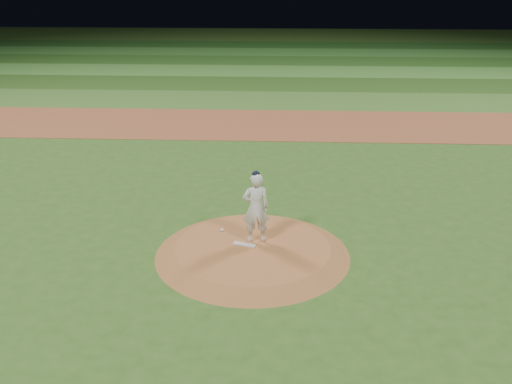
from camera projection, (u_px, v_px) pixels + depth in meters
The scene contains 12 objects.
ground at pixel (253, 254), 16.17m from camera, with size 120.00×120.00×0.00m, color #2D531B.
infield_dirt_band at pixel (267, 124), 29.14m from camera, with size 70.00×6.00×0.02m, color brown.
outfield_stripe_0 at pixel (270, 100), 34.23m from camera, with size 70.00×5.00×0.02m, color #376424.
outfield_stripe_1 at pixel (272, 84), 38.87m from camera, with size 70.00×5.00×0.02m, color #254A17.
outfield_stripe_2 at pixel (273, 71), 43.50m from camera, with size 70.00×5.00×0.02m, color #3C7A2C.
outfield_stripe_3 at pixel (275, 61), 48.13m from camera, with size 70.00×5.00×0.02m, color #244F19.
outfield_stripe_4 at pixel (276, 52), 52.76m from camera, with size 70.00×5.00×0.02m, color #306D27.
outfield_stripe_5 at pixel (276, 45), 57.40m from camera, with size 70.00×5.00×0.02m, color #1B4917.
pitchers_mound at pixel (253, 250), 16.13m from camera, with size 5.50×5.50×0.25m, color #9A5D30.
pitching_rubber at pixel (244, 245), 16.15m from camera, with size 0.66×0.16×0.03m, color silver.
rosin_bag at pixel (222, 230), 17.00m from camera, with size 0.11×0.11×0.06m, color silver.
pitcher_on_mound at pixel (256, 208), 15.99m from camera, with size 0.83×0.62×2.14m.
Camera 1 is at (0.79, -14.32, 7.68)m, focal length 40.00 mm.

